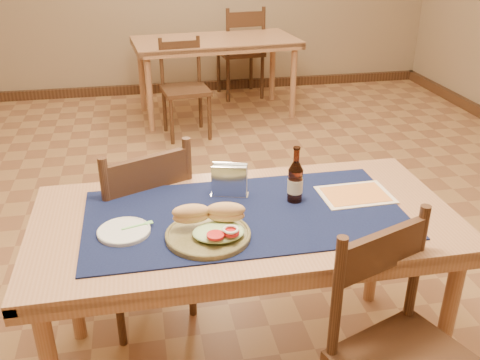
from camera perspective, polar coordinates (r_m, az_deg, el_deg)
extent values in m
cube|color=#9C7044|center=(3.11, -2.50, -8.82)|extent=(6.00, 7.00, 0.02)
cylinder|color=#A2714C|center=(2.26, 21.08, -14.48)|extent=(0.06, 0.06, 0.71)
cylinder|color=#A2714C|center=(2.51, -17.61, -9.44)|extent=(0.06, 0.06, 0.71)
cylinder|color=#A2714C|center=(2.71, 14.30, -6.20)|extent=(0.06, 0.06, 0.71)
cube|color=#A2714C|center=(2.04, 0.54, -4.23)|extent=(1.60, 0.80, 0.04)
cube|color=#0F183A|center=(2.03, 0.54, -3.67)|extent=(1.20, 0.60, 0.01)
cube|color=#452A18|center=(6.25, -7.43, 9.74)|extent=(6.00, 0.06, 0.10)
cylinder|color=#A2714C|center=(4.97, -9.62, 9.08)|extent=(0.06, 0.06, 0.71)
cylinder|color=#A2714C|center=(5.30, 5.70, 10.34)|extent=(0.06, 0.06, 0.71)
cylinder|color=#A2714C|center=(5.56, -10.44, 10.79)|extent=(0.06, 0.06, 0.71)
cylinder|color=#A2714C|center=(5.85, 3.48, 11.91)|extent=(0.06, 0.06, 0.71)
cube|color=#A2714C|center=(5.29, -2.65, 14.60)|extent=(1.61, 0.91, 0.04)
cylinder|color=#452A18|center=(2.88, -8.87, -6.43)|extent=(0.04, 0.04, 0.46)
cylinder|color=#452A18|center=(2.77, -15.80, -8.57)|extent=(0.04, 0.04, 0.46)
cylinder|color=#452A18|center=(2.60, -5.20, -10.07)|extent=(0.04, 0.04, 0.46)
cylinder|color=#452A18|center=(2.49, -12.81, -12.69)|extent=(0.04, 0.04, 0.46)
cube|color=#452A18|center=(2.55, -11.10, -5.08)|extent=(0.57, 0.57, 0.04)
cube|color=#452A18|center=(2.23, -9.80, 0.73)|extent=(0.35, 0.18, 0.14)
cylinder|color=#452A18|center=(2.35, -5.52, -0.91)|extent=(0.04, 0.04, 0.47)
cylinder|color=#452A18|center=(2.22, -13.87, -3.31)|extent=(0.04, 0.04, 0.47)
cube|color=#452A18|center=(1.78, 14.97, -7.31)|extent=(0.35, 0.16, 0.14)
cylinder|color=#452A18|center=(1.74, 10.28, -12.52)|extent=(0.04, 0.04, 0.46)
cylinder|color=#452A18|center=(1.97, 18.28, -8.59)|extent=(0.04, 0.04, 0.46)
cylinder|color=#452A18|center=(4.67, -7.31, 6.26)|extent=(0.03, 0.03, 0.42)
cylinder|color=#452A18|center=(4.73, -3.27, 6.71)|extent=(0.03, 0.03, 0.42)
cylinder|color=#452A18|center=(4.98, -8.05, 7.48)|extent=(0.03, 0.03, 0.42)
cylinder|color=#452A18|center=(5.04, -4.25, 7.90)|extent=(0.03, 0.03, 0.42)
cube|color=#452A18|center=(4.79, -5.83, 9.50)|extent=(0.44, 0.44, 0.04)
cube|color=#452A18|center=(4.88, -6.46, 13.75)|extent=(0.34, 0.07, 0.13)
cylinder|color=#452A18|center=(4.88, -8.38, 12.28)|extent=(0.03, 0.03, 0.43)
cylinder|color=#452A18|center=(4.94, -4.44, 12.64)|extent=(0.03, 0.03, 0.43)
cylinder|color=#452A18|center=(6.27, 1.18, 11.80)|extent=(0.04, 0.04, 0.48)
cylinder|color=#452A18|center=(6.16, -2.30, 11.54)|extent=(0.04, 0.04, 0.48)
cylinder|color=#452A18|center=(5.91, 2.38, 10.93)|extent=(0.04, 0.04, 0.48)
cylinder|color=#452A18|center=(5.80, -1.29, 10.65)|extent=(0.04, 0.04, 0.48)
cube|color=#452A18|center=(5.97, -0.01, 13.50)|extent=(0.50, 0.50, 0.04)
cube|color=#452A18|center=(5.71, 0.62, 16.76)|extent=(0.39, 0.07, 0.15)
cylinder|color=#452A18|center=(5.80, 2.51, 15.58)|extent=(0.04, 0.04, 0.49)
cylinder|color=#452A18|center=(5.68, -1.31, 15.39)|extent=(0.04, 0.04, 0.49)
cylinder|color=brown|center=(1.88, -3.42, -5.90)|extent=(0.30, 0.30, 0.02)
torus|color=brown|center=(1.88, -3.43, -5.73)|extent=(0.30, 0.30, 0.01)
ellipsoid|color=#B6D491|center=(1.85, -2.31, -5.56)|extent=(0.18, 0.15, 0.03)
ellipsoid|color=#E2A76B|center=(1.88, -5.26, -3.65)|extent=(0.13, 0.06, 0.07)
ellipsoid|color=#E2A76B|center=(1.88, -1.51, -3.49)|extent=(0.14, 0.08, 0.08)
cylinder|color=red|center=(1.80, -2.63, -5.91)|extent=(0.06, 0.06, 0.01)
cylinder|color=red|center=(1.81, -0.94, -5.61)|extent=(0.06, 0.06, 0.01)
torus|color=white|center=(1.80, -1.01, -5.29)|extent=(0.06, 0.06, 0.01)
cylinder|color=silver|center=(1.95, -12.27, -5.38)|extent=(0.19, 0.19, 0.01)
torus|color=silver|center=(1.95, -12.29, -5.25)|extent=(0.19, 0.19, 0.01)
cube|color=#85DF7A|center=(1.96, -11.28, -4.88)|extent=(0.09, 0.03, 0.00)
cube|color=#85DF7A|center=(1.97, -9.67, -4.51)|extent=(0.03, 0.03, 0.00)
cylinder|color=#43190C|center=(2.10, 5.89, -0.59)|extent=(0.06, 0.06, 0.13)
cone|color=#43190C|center=(2.07, 5.99, 1.50)|extent=(0.06, 0.06, 0.04)
cylinder|color=#43190C|center=(2.05, 6.05, 2.63)|extent=(0.02, 0.02, 0.05)
cylinder|color=#43190C|center=(2.04, 6.09, 3.40)|extent=(0.03, 0.03, 0.01)
cylinder|color=beige|center=(2.10, 5.89, -0.59)|extent=(0.06, 0.06, 0.06)
cube|color=silver|center=(2.17, -1.11, -1.55)|extent=(0.16, 0.10, 0.00)
cube|color=silver|center=(2.11, -1.20, -0.24)|extent=(0.14, 0.04, 0.13)
cube|color=silver|center=(2.16, -1.05, 0.31)|extent=(0.14, 0.04, 0.13)
cube|color=silver|center=(2.14, -1.13, -0.09)|extent=(0.14, 0.07, 0.12)
cube|color=#429AD6|center=(2.12, -1.19, -0.03)|extent=(0.09, 0.03, 0.04)
cube|color=beige|center=(2.21, 12.20, -1.55)|extent=(0.29, 0.22, 0.00)
cube|color=orange|center=(2.21, 12.20, -1.48)|extent=(0.25, 0.18, 0.00)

